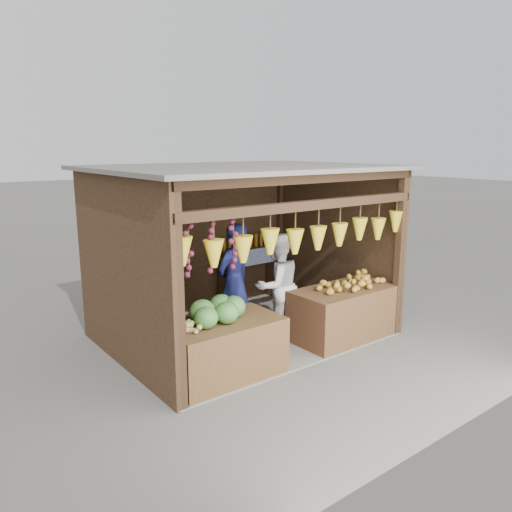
# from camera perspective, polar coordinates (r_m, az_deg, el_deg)

# --- Properties ---
(ground) EXTENTS (80.00, 80.00, 0.00)m
(ground) POSITION_cam_1_polar(r_m,az_deg,el_deg) (8.07, -1.36, -8.93)
(ground) COLOR #514F49
(ground) RESTS_ON ground
(stall_structure) EXTENTS (4.30, 3.30, 2.66)m
(stall_structure) POSITION_cam_1_polar(r_m,az_deg,el_deg) (7.57, -1.44, 2.75)
(stall_structure) COLOR slate
(stall_structure) RESTS_ON ground
(back_shelf) EXTENTS (1.25, 0.32, 1.32)m
(back_shelf) POSITION_cam_1_polar(r_m,az_deg,el_deg) (9.40, -0.84, -0.26)
(back_shelf) COLOR #382314
(back_shelf) RESTS_ON ground
(counter_left) EXTENTS (1.52, 0.85, 0.76)m
(counter_left) POSITION_cam_1_polar(r_m,az_deg,el_deg) (6.55, -3.74, -10.58)
(counter_left) COLOR #472917
(counter_left) RESTS_ON ground
(counter_right) EXTENTS (1.68, 0.85, 0.81)m
(counter_right) POSITION_cam_1_polar(r_m,az_deg,el_deg) (7.91, 10.02, -6.44)
(counter_right) COLOR #502E1A
(counter_right) RESTS_ON ground
(stool) EXTENTS (0.29, 0.29, 0.27)m
(stool) POSITION_cam_1_polar(r_m,az_deg,el_deg) (7.37, -14.00, -10.31)
(stool) COLOR black
(stool) RESTS_ON ground
(man_standing) EXTENTS (0.77, 0.61, 1.84)m
(man_standing) POSITION_cam_1_polar(r_m,az_deg,el_deg) (7.51, -2.55, -3.17)
(man_standing) COLOR #131848
(man_standing) RESTS_ON ground
(woman_standing) EXTENTS (0.81, 0.64, 1.65)m
(woman_standing) POSITION_cam_1_polar(r_m,az_deg,el_deg) (7.76, 2.44, -3.40)
(woman_standing) COLOR silver
(woman_standing) RESTS_ON ground
(vendor_seated) EXTENTS (0.68, 0.62, 1.16)m
(vendor_seated) POSITION_cam_1_polar(r_m,az_deg,el_deg) (7.13, -14.30, -4.98)
(vendor_seated) COLOR brown
(vendor_seated) RESTS_ON stool
(melon_pile) EXTENTS (1.00, 0.50, 0.32)m
(melon_pile) POSITION_cam_1_polar(r_m,az_deg,el_deg) (6.35, -4.51, -6.13)
(melon_pile) COLOR #195216
(melon_pile) RESTS_ON counter_left
(tanfruit_pile) EXTENTS (0.34, 0.40, 0.13)m
(tanfruit_pile) POSITION_cam_1_polar(r_m,az_deg,el_deg) (6.06, -8.10, -8.08)
(tanfruit_pile) COLOR #9D9348
(tanfruit_pile) RESTS_ON counter_left
(mango_pile) EXTENTS (1.40, 0.64, 0.22)m
(mango_pile) POSITION_cam_1_polar(r_m,az_deg,el_deg) (7.81, 10.64, -2.77)
(mango_pile) COLOR #D35E1C
(mango_pile) RESTS_ON counter_right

